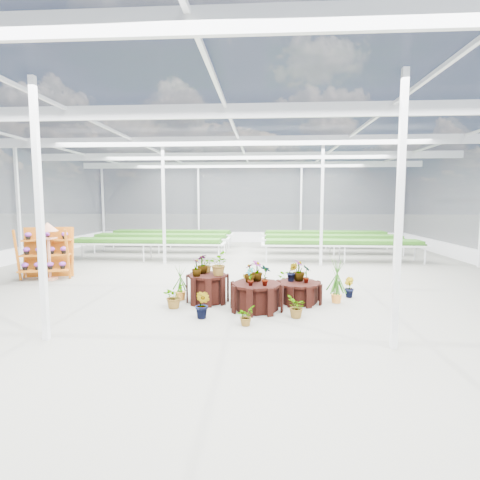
# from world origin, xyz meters

# --- Properties ---
(ground_plane) EXTENTS (24.00, 24.00, 0.00)m
(ground_plane) POSITION_xyz_m (0.00, 0.00, 0.00)
(ground_plane) COLOR gray
(ground_plane) RESTS_ON ground
(greenhouse_shell) EXTENTS (18.00, 24.00, 4.50)m
(greenhouse_shell) POSITION_xyz_m (0.00, 0.00, 2.25)
(greenhouse_shell) COLOR white
(greenhouse_shell) RESTS_ON ground
(steel_frame) EXTENTS (18.00, 24.00, 4.50)m
(steel_frame) POSITION_xyz_m (0.00, 0.00, 2.25)
(steel_frame) COLOR silver
(steel_frame) RESTS_ON ground
(nursery_benches) EXTENTS (16.00, 7.00, 0.84)m
(nursery_benches) POSITION_xyz_m (0.00, 7.20, 0.42)
(nursery_benches) COLOR silver
(nursery_benches) RESTS_ON ground
(plinth_tall) EXTENTS (1.16, 1.16, 0.68)m
(plinth_tall) POSITION_xyz_m (-0.52, -1.33, 0.34)
(plinth_tall) COLOR black
(plinth_tall) RESTS_ON ground
(plinth_mid) EXTENTS (1.40, 1.40, 0.61)m
(plinth_mid) POSITION_xyz_m (0.68, -1.93, 0.31)
(plinth_mid) COLOR black
(plinth_mid) RESTS_ON ground
(plinth_low) EXTENTS (1.45, 1.45, 0.49)m
(plinth_low) POSITION_xyz_m (1.68, -1.23, 0.25)
(plinth_low) COLOR black
(plinth_low) RESTS_ON ground
(shelf_rack) EXTENTS (1.67, 1.16, 1.61)m
(shelf_rack) POSITION_xyz_m (-5.99, 1.05, 0.80)
(shelf_rack) COLOR #AD5711
(shelf_rack) RESTS_ON ground
(bird_table) EXTENTS (0.49, 0.49, 1.80)m
(bird_table) POSITION_xyz_m (-5.77, 0.85, 0.90)
(bird_table) COLOR tan
(bird_table) RESTS_ON ground
(nursery_plants) EXTENTS (4.66, 3.39, 1.30)m
(nursery_plants) POSITION_xyz_m (0.48, -1.38, 0.54)
(nursery_plants) COLOR #275916
(nursery_plants) RESTS_ON ground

